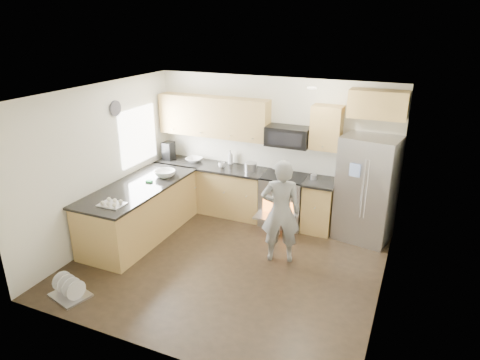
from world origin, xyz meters
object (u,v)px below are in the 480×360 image
at_px(stove_range, 284,189).
at_px(person, 281,212).
at_px(refrigerator, 367,189).
at_px(dish_rack, 70,291).

bearing_deg(stove_range, person, -74.47).
bearing_deg(refrigerator, person, -120.84).
relative_size(refrigerator, dish_rack, 3.07).
xyz_separation_m(refrigerator, person, (-1.08, -1.25, -0.08)).
distance_m(stove_range, person, 1.29).
xyz_separation_m(stove_range, refrigerator, (1.42, 0.01, 0.22)).
bearing_deg(dish_rack, refrigerator, 44.39).
distance_m(refrigerator, dish_rack, 4.79).
relative_size(stove_range, refrigerator, 1.00).
distance_m(refrigerator, person, 1.65).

